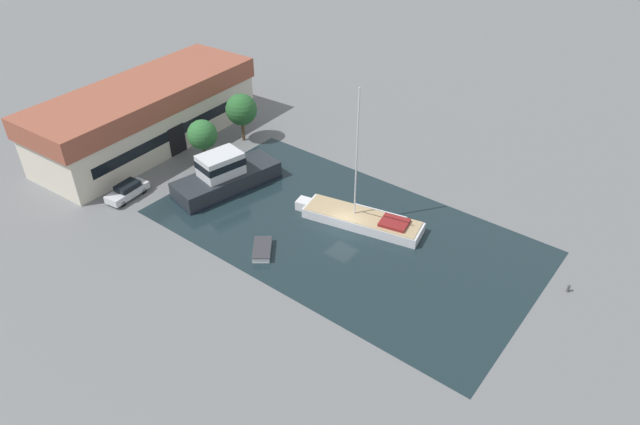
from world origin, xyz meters
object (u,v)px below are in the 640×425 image
object	(u,v)px
quay_tree_near_building	(202,135)
quay_tree_by_water	(241,110)
parked_car	(127,191)
sailboat_moored	(361,219)
warehouse_building	(146,114)
small_dinghy	(262,249)
motor_cruiser	(225,175)

from	to	relation	value
quay_tree_near_building	quay_tree_by_water	world-z (taller)	quay_tree_by_water
parked_car	sailboat_moored	distance (m)	24.34
warehouse_building	quay_tree_near_building	xyz separation A→B (m)	(0.75, -8.75, -0.25)
quay_tree_by_water	sailboat_moored	size ratio (longest dim) A/B	0.42
quay_tree_near_building	sailboat_moored	world-z (taller)	sailboat_moored
sailboat_moored	small_dinghy	size ratio (longest dim) A/B	3.91
quay_tree_near_building	parked_car	world-z (taller)	quay_tree_near_building
sailboat_moored	quay_tree_near_building	bearing A→B (deg)	80.61
motor_cruiser	small_dinghy	size ratio (longest dim) A/B	3.39
quay_tree_near_building	motor_cruiser	xyz separation A→B (m)	(-2.38, -5.79, -1.96)
warehouse_building	parked_car	world-z (taller)	warehouse_building
quay_tree_by_water	motor_cruiser	world-z (taller)	quay_tree_by_water
motor_cruiser	parked_car	bearing A→B (deg)	60.05
sailboat_moored	motor_cruiser	distance (m)	15.45
parked_car	sailboat_moored	world-z (taller)	sailboat_moored
quay_tree_by_water	small_dinghy	size ratio (longest dim) A/B	1.66
parked_car	motor_cruiser	world-z (taller)	motor_cruiser
quay_tree_near_building	small_dinghy	bearing A→B (deg)	-116.41
quay_tree_near_building	small_dinghy	world-z (taller)	quay_tree_near_building
quay_tree_near_building	sailboat_moored	size ratio (longest dim) A/B	0.37
sailboat_moored	motor_cruiser	xyz separation A→B (m)	(-3.41, 15.05, 0.88)
parked_car	small_dinghy	bearing A→B (deg)	179.55
quay_tree_by_water	parked_car	xyz separation A→B (m)	(-16.48, 0.55, -3.22)
quay_tree_near_building	quay_tree_by_water	xyz separation A→B (m)	(6.55, 0.33, 0.56)
motor_cruiser	quay_tree_near_building	bearing A→B (deg)	-10.81
sailboat_moored	motor_cruiser	world-z (taller)	sailboat_moored
warehouse_building	parked_car	size ratio (longest dim) A/B	5.94
sailboat_moored	parked_car	bearing A→B (deg)	104.56
warehouse_building	small_dinghy	bearing A→B (deg)	-109.56
small_dinghy	warehouse_building	bearing A→B (deg)	-54.60
quay_tree_by_water	parked_car	bearing A→B (deg)	178.07
parked_car	small_dinghy	distance (m)	17.23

